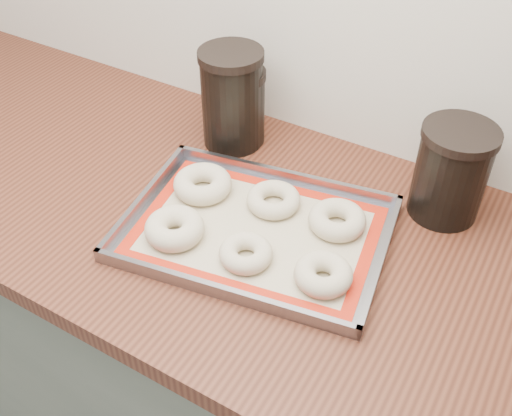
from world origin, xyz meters
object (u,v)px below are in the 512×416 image
Objects in this scene: bagel_front_left at (175,228)px; bagel_front_mid at (246,253)px; baking_tray at (256,230)px; bagel_back_mid at (274,200)px; canister_right at (451,172)px; bagel_back_left at (203,184)px; canister_mid at (240,106)px; canister_left at (232,98)px; bagel_back_right at (337,220)px; bagel_front_right at (323,274)px.

bagel_front_mid is at bearing 6.17° from bagel_front_left.
bagel_back_mid is (-0.01, 0.08, 0.01)m from baking_tray.
canister_right is (0.25, 0.30, 0.07)m from bagel_front_mid.
bagel_back_left is (-0.17, 0.11, 0.00)m from bagel_front_mid.
canister_mid reaches higher than bagel_front_mid.
canister_left reaches higher than bagel_back_left.
bagel_back_left is 0.53× the size of canister_left.
canister_mid is (-0.20, 0.31, 0.06)m from bagel_front_mid.
bagel_front_left is 0.50m from canister_right.
bagel_back_left is 1.08× the size of bagel_back_right.
baking_tray is 4.81× the size of bagel_front_left.
bagel_back_mid is at bearing 13.01° from bagel_back_left.
canister_mid is (-0.18, 0.24, 0.08)m from baking_tray.
bagel_back_right is 0.49× the size of canister_left.
canister_mid is 0.44m from canister_right.
bagel_front_mid is (0.14, 0.01, -0.00)m from bagel_front_left.
canister_left is (-0.18, 0.15, 0.09)m from bagel_back_mid.
bagel_back_left is (-0.03, 0.13, -0.00)m from bagel_front_left.
canister_left reaches higher than bagel_front_left.
canister_left reaches higher than baking_tray.
canister_mid is at bearing 139.45° from bagel_front_right.
canister_mid is at bearing 136.71° from bagel_back_mid.
canister_right reaches higher than bagel_front_right.
bagel_front_mid is 0.37m from canister_mid.
canister_left is at bearing -127.79° from canister_mid.
bagel_back_mid is (-0.03, 0.15, -0.00)m from bagel_front_mid.
bagel_back_mid is 0.61× the size of canister_mid.
bagel_front_left is 0.33m from canister_left.
bagel_front_mid is 0.44× the size of canister_left.
bagel_back_right is 0.57× the size of canister_right.
bagel_back_mid is at bearing -39.03° from canister_left.
bagel_front_mid is at bearing -56.97° from canister_mid.
bagel_front_right is at bearing -17.21° from baking_tray.
canister_right is at bearing 50.61° from bagel_front_mid.
baking_tray is 0.15m from bagel_back_right.
bagel_front_mid is at bearing -54.34° from canister_left.
canister_right reaches higher than canister_mid.
canister_mid is (0.01, 0.01, -0.02)m from canister_left.
baking_tray is at bearing -53.09° from canister_mid.
bagel_back_left reaches higher than bagel_back_right.
bagel_back_left is at bearing -80.14° from canister_mid.
canister_right is at bearing 24.30° from bagel_back_left.
bagel_back_right is at bearing -27.35° from canister_mid.
bagel_back_mid is (0.11, 0.16, -0.00)m from bagel_front_left.
bagel_back_left is 0.20m from canister_left.
canister_right is (0.11, 0.28, 0.07)m from bagel_front_right.
bagel_back_right reaches higher than bagel_back_mid.
canister_left is (-0.31, 0.14, 0.08)m from bagel_back_right.
canister_left is at bearing -179.19° from canister_right.
bagel_front_left is at bearing -144.57° from bagel_back_right.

